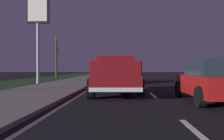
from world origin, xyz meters
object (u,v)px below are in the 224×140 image
(sedan_red, at_px, (213,81))
(sedan_tan, at_px, (119,74))
(gas_price_sign, at_px, (38,18))
(pickup_truck, at_px, (115,74))
(bare_tree_far, at_px, (56,56))

(sedan_red, relative_size, sedan_tan, 0.99)
(gas_price_sign, bearing_deg, pickup_truck, -141.93)
(bare_tree_far, bearing_deg, sedan_red, -153.61)
(pickup_truck, height_order, gas_price_sign, gas_price_sign)
(pickup_truck, distance_m, bare_tree_far, 24.79)
(sedan_red, bearing_deg, bare_tree_far, 26.39)
(sedan_red, xyz_separation_m, bare_tree_far, (25.60, 12.70, 2.34))
(sedan_tan, bearing_deg, sedan_red, -163.20)
(pickup_truck, distance_m, sedan_red, 4.51)
(sedan_red, bearing_deg, pickup_truck, 54.65)
(pickup_truck, bearing_deg, sedan_tan, -0.06)
(sedan_red, height_order, bare_tree_far, bare_tree_far)
(sedan_tan, distance_m, gas_price_sign, 8.25)
(pickup_truck, relative_size, sedan_red, 1.24)
(sedan_tan, bearing_deg, pickup_truck, 179.94)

